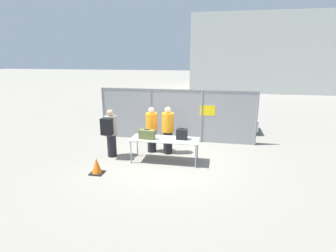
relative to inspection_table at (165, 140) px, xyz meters
name	(u,v)px	position (x,y,z in m)	size (l,w,h in m)	color
ground_plane	(164,161)	(-0.01, 0.01, -0.73)	(120.00, 120.00, 0.00)	gray
fence_section	(176,114)	(0.00, 2.28, 0.38)	(6.31, 0.07, 2.11)	gray
inspection_table	(165,140)	(0.00, 0.00, 0.00)	(2.20, 0.79, 0.78)	#B2B2AD
suitcase_olive	(147,134)	(-0.56, -0.12, 0.20)	(0.53, 0.27, 0.32)	#566033
suitcase_black	(182,134)	(0.55, 0.06, 0.22)	(0.35, 0.25, 0.37)	black
traveler_hooded	(110,132)	(-1.88, 0.05, 0.18)	(0.41, 0.63, 1.64)	black
security_worker_near	(168,130)	(-0.05, 0.78, 0.14)	(0.42, 0.42, 1.68)	black
security_worker_far	(152,129)	(-0.65, 0.83, 0.12)	(0.40, 0.40, 1.63)	black
utility_trailer	(221,122)	(1.81, 4.23, -0.33)	(3.95, 2.17, 0.67)	#B2B2B7
distant_hangar	(270,54)	(6.83, 22.59, 2.91)	(16.04, 9.96, 7.28)	#B2B7B2
traffic_cone	(97,166)	(-1.78, -1.29, -0.51)	(0.38, 0.38, 0.48)	black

